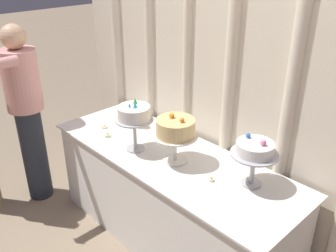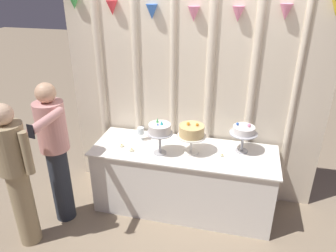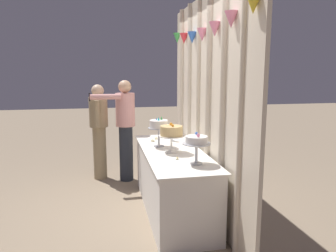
# 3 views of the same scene
# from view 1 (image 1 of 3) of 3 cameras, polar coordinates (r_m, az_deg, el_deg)

# --- Properties ---
(ground_plane) EXTENTS (24.00, 24.00, 0.00)m
(ground_plane) POSITION_cam_1_polar(r_m,az_deg,el_deg) (3.17, -1.09, -17.55)
(ground_plane) COLOR gray
(draped_curtain) EXTENTS (3.00, 0.15, 2.69)m
(draped_curtain) POSITION_cam_1_polar(r_m,az_deg,el_deg) (2.79, 6.32, 9.13)
(draped_curtain) COLOR beige
(draped_curtain) RESTS_ON ground_plane
(cake_table) EXTENTS (2.07, 0.73, 0.79)m
(cake_table) POSITION_cam_1_polar(r_m,az_deg,el_deg) (2.96, 0.30, -11.07)
(cake_table) COLOR white
(cake_table) RESTS_ON ground_plane
(cake_display_leftmost) EXTENTS (0.28, 0.28, 0.40)m
(cake_display_leftmost) POSITION_cam_1_polar(r_m,az_deg,el_deg) (2.70, -5.23, 1.67)
(cake_display_leftmost) COLOR #B2B2B7
(cake_display_leftmost) RESTS_ON cake_table
(cake_display_center) EXTENTS (0.32, 0.32, 0.36)m
(cake_display_center) POSITION_cam_1_polar(r_m,az_deg,el_deg) (2.55, 1.15, -0.54)
(cake_display_center) COLOR silver
(cake_display_center) RESTS_ON cake_table
(cake_display_rightmost) EXTENTS (0.30, 0.30, 0.34)m
(cake_display_rightmost) POSITION_cam_1_polar(r_m,az_deg,el_deg) (2.36, 13.20, -3.79)
(cake_display_rightmost) COLOR #B2B2B7
(cake_display_rightmost) RESTS_ON cake_table
(wine_glass) EXTENTS (0.08, 0.08, 0.16)m
(wine_glass) POSITION_cam_1_polar(r_m,az_deg,el_deg) (3.12, -5.02, 1.84)
(wine_glass) COLOR silver
(wine_glass) RESTS_ON cake_table
(tealight_far_left) EXTENTS (0.05, 0.05, 0.03)m
(tealight_far_left) POSITION_cam_1_polar(r_m,az_deg,el_deg) (3.18, -9.75, -0.15)
(tealight_far_left) COLOR beige
(tealight_far_left) RESTS_ON cake_table
(tealight_near_left) EXTENTS (0.05, 0.05, 0.04)m
(tealight_near_left) POSITION_cam_1_polar(r_m,az_deg,el_deg) (3.03, -9.30, -1.41)
(tealight_near_left) COLOR beige
(tealight_near_left) RESTS_ON cake_table
(tealight_near_right) EXTENTS (0.04, 0.04, 0.03)m
(tealight_near_right) POSITION_cam_1_polar(r_m,az_deg,el_deg) (2.47, 6.65, -8.19)
(tealight_near_right) COLOR beige
(tealight_near_right) RESTS_ON cake_table
(guest_girl_blue_dress) EXTENTS (0.44, 0.74, 1.63)m
(guest_girl_blue_dress) POSITION_cam_1_polar(r_m,az_deg,el_deg) (3.44, -21.09, 2.57)
(guest_girl_blue_dress) COLOR #282D38
(guest_girl_blue_dress) RESTS_ON ground_plane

